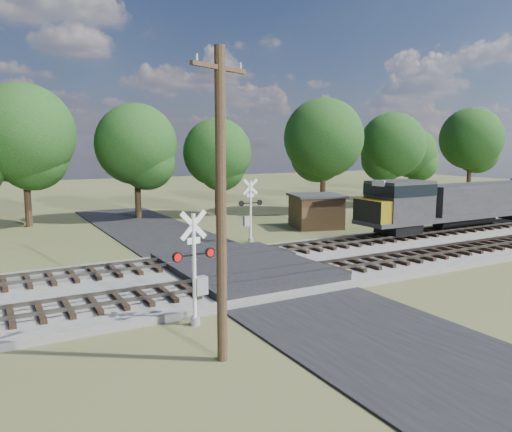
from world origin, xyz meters
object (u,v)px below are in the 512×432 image
crossing_signal_near (196,278)px  utility_pole (221,200)px  equipment_shed (316,211)px  crossing_signal_far (249,216)px

crossing_signal_near → utility_pole: 4.65m
crossing_signal_near → equipment_shed: size_ratio=0.88×
utility_pole → equipment_shed: size_ratio=1.93×
crossing_signal_near → utility_pole: (-0.51, -3.30, 3.24)m
crossing_signal_near → crossing_signal_far: bearing=47.4°
crossing_signal_near → utility_pole: size_ratio=0.46×
crossing_signal_far → equipment_shed: (7.76, 2.93, -0.47)m
crossing_signal_near → crossing_signal_far: (9.28, 13.05, 0.04)m
crossing_signal_near → equipment_shed: crossing_signal_near is taller
crossing_signal_far → equipment_shed: bearing=-156.6°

